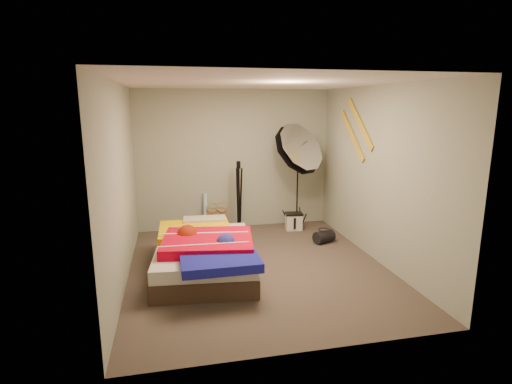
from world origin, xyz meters
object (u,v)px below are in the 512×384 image
object	(u,v)px
tote_bag	(217,219)
photo_umbrella	(297,151)
camera_case	(294,222)
camera_tripod	(239,192)
bed	(205,253)
wrapping_roll	(206,212)
duffel_bag	(324,237)

from	to	relation	value
tote_bag	photo_umbrella	distance (m)	1.91
camera_case	camera_tripod	distance (m)	1.17
tote_bag	camera_case	xyz separation A→B (m)	(1.37, -0.33, -0.05)
tote_bag	camera_tripod	size ratio (longest dim) A/B	0.30
tote_bag	bed	size ratio (longest dim) A/B	0.19
wrapping_roll	camera_tripod	size ratio (longest dim) A/B	0.52
camera_case	camera_tripod	size ratio (longest dim) A/B	0.22
wrapping_roll	photo_umbrella	distance (m)	1.97
photo_umbrella	wrapping_roll	bearing A→B (deg)	165.01
camera_case	bed	xyz separation A→B (m)	(-1.74, -1.55, 0.13)
wrapping_roll	duffel_bag	xyz separation A→B (m)	(1.84, -1.12, -0.23)
photo_umbrella	camera_tripod	xyz separation A→B (m)	(-1.00, 0.11, -0.72)
tote_bag	photo_umbrella	bearing A→B (deg)	-19.35
photo_umbrella	camera_tripod	size ratio (longest dim) A/B	1.58
wrapping_roll	photo_umbrella	bearing A→B (deg)	-14.99
tote_bag	duffel_bag	xyz separation A→B (m)	(1.64, -1.12, -0.09)
bed	camera_tripod	bearing A→B (deg)	64.97
duffel_bag	camera_tripod	xyz separation A→B (m)	(-1.28, 0.81, 0.63)
tote_bag	camera_case	bearing A→B (deg)	-16.04
camera_case	camera_tripod	xyz separation A→B (m)	(-1.00, 0.03, 0.59)
bed	camera_tripod	size ratio (longest dim) A/B	1.59
wrapping_roll	camera_tripod	world-z (taller)	camera_tripod
bed	wrapping_roll	bearing A→B (deg)	84.63
tote_bag	bed	xyz separation A→B (m)	(-0.38, -1.88, 0.08)
bed	photo_umbrella	size ratio (longest dim) A/B	1.01
wrapping_roll	bed	distance (m)	1.89
bed	photo_umbrella	bearing A→B (deg)	40.10
wrapping_roll	camera_case	size ratio (longest dim) A/B	2.34
wrapping_roll	duffel_bag	bearing A→B (deg)	-31.35
tote_bag	camera_tripod	world-z (taller)	camera_tripod
camera_case	duffel_bag	distance (m)	0.83
tote_bag	wrapping_roll	distance (m)	0.25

